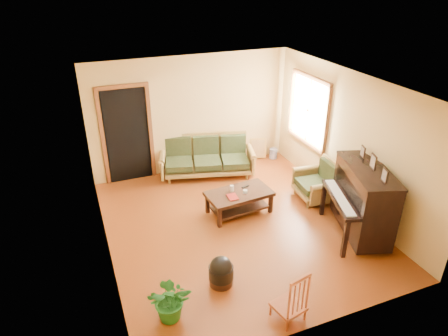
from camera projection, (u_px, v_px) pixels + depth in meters
name	position (u px, v px, depth m)	size (l,w,h in m)	color
floor	(236.00, 225.00, 7.30)	(5.00, 5.00, 0.00)	#61280C
doorway	(127.00, 136.00, 8.41)	(1.08, 0.16, 2.05)	black
window	(309.00, 110.00, 8.42)	(0.12, 1.36, 1.46)	white
sofa	(207.00, 157.00, 8.84)	(2.06, 0.86, 0.88)	olive
coffee_table	(239.00, 202.00, 7.57)	(1.21, 0.66, 0.44)	black
armchair	(316.00, 181.00, 7.93)	(0.79, 0.82, 0.82)	olive
piano	(363.00, 202.00, 6.79)	(0.85, 1.45, 1.28)	black
footstool	(221.00, 274.00, 5.87)	(0.37, 0.37, 0.35)	black
red_chair	(289.00, 295.00, 5.20)	(0.38, 0.41, 0.81)	#913D1A
leaning_frame	(258.00, 148.00, 9.71)	(0.40, 0.09, 0.53)	gold
ceramic_crock	(273.00, 153.00, 9.77)	(0.19, 0.19, 0.24)	#33429B
potted_plant	(171.00, 299.00, 5.24)	(0.58, 0.50, 0.64)	#1C5E1B
book	(228.00, 198.00, 7.26)	(0.18, 0.24, 0.02)	maroon
candle	(232.00, 188.00, 7.48)	(0.07, 0.07, 0.12)	white
glass_jar	(245.00, 191.00, 7.44)	(0.08, 0.08, 0.06)	silver
remote	(245.00, 186.00, 7.65)	(0.16, 0.04, 0.02)	black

